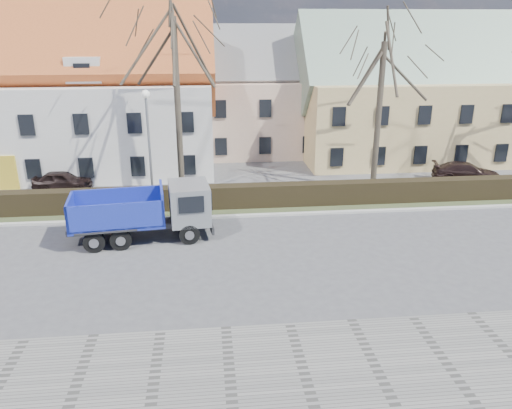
{
  "coord_description": "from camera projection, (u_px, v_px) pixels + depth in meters",
  "views": [
    {
      "loc": [
        -0.48,
        -20.78,
        9.88
      ],
      "look_at": [
        1.88,
        2.08,
        1.6
      ],
      "focal_mm": 35.0,
      "sensor_mm": 36.0,
      "label": 1
    }
  ],
  "objects": [
    {
      "name": "building_white",
      "position": [
        25.0,
        103.0,
        34.95
      ],
      "size": [
        26.8,
        10.8,
        9.5
      ],
      "primitive_type": null,
      "color": "silver",
      "rests_on": "ground"
    },
    {
      "name": "building_yellow",
      "position": [
        416.0,
        102.0,
        38.85
      ],
      "size": [
        18.8,
        10.8,
        8.5
      ],
      "primitive_type": null,
      "color": "tan",
      "rests_on": "ground"
    },
    {
      "name": "parked_car_b",
      "position": [
        466.0,
        172.0,
        33.27
      ],
      "size": [
        4.68,
        2.85,
        1.27
      ],
      "primitive_type": "imported",
      "rotation": [
        0.0,
        0.0,
        1.31
      ],
      "color": "black",
      "rests_on": "ground"
    },
    {
      "name": "tree_2",
      "position": [
        380.0,
        103.0,
        29.89
      ],
      "size": [
        8.0,
        8.0,
        11.0
      ],
      "primitive_type": null,
      "color": "#3A3328",
      "rests_on": "ground"
    },
    {
      "name": "hedge",
      "position": [
        216.0,
        198.0,
        28.23
      ],
      "size": [
        60.0,
        0.9,
        1.3
      ],
      "primitive_type": "cube",
      "color": "black",
      "rests_on": "ground"
    },
    {
      "name": "tree_1",
      "position": [
        177.0,
        91.0,
        28.46
      ],
      "size": [
        9.2,
        9.2,
        12.65
      ],
      "primitive_type": null,
      "color": "#3A3328",
      "rests_on": "ground"
    },
    {
      "name": "curb_far",
      "position": [
        217.0,
        217.0,
        27.12
      ],
      "size": [
        80.0,
        0.3,
        0.12
      ],
      "primitive_type": "cube",
      "color": "#AEACA6",
      "rests_on": "ground"
    },
    {
      "name": "ground",
      "position": [
        220.0,
        254.0,
        22.84
      ],
      "size": [
        120.0,
        120.0,
        0.0
      ],
      "primitive_type": "plane",
      "color": "#4A4A4D"
    },
    {
      "name": "parked_car_a",
      "position": [
        62.0,
        180.0,
        31.56
      ],
      "size": [
        3.69,
        1.67,
        1.23
      ],
      "primitive_type": "imported",
      "rotation": [
        0.0,
        0.0,
        1.51
      ],
      "color": "black",
      "rests_on": "ground"
    },
    {
      "name": "cart_frame",
      "position": [
        126.0,
        220.0,
        25.93
      ],
      "size": [
        0.78,
        0.47,
        0.69
      ],
      "primitive_type": null,
      "rotation": [
        0.0,
        0.0,
        -0.05
      ],
      "color": "silver",
      "rests_on": "ground"
    },
    {
      "name": "sidewalk_near",
      "position": [
        230.0,
        375.0,
        14.87
      ],
      "size": [
        80.0,
        5.0,
        0.08
      ],
      "primitive_type": "cube",
      "color": "gray",
      "rests_on": "ground"
    },
    {
      "name": "grass_strip",
      "position": [
        216.0,
        207.0,
        28.62
      ],
      "size": [
        80.0,
        3.0,
        0.1
      ],
      "primitive_type": "cube",
      "color": "#394426",
      "rests_on": "ground"
    },
    {
      "name": "dump_truck",
      "position": [
        137.0,
        213.0,
        23.94
      ],
      "size": [
        7.17,
        3.32,
        2.77
      ],
      "primitive_type": null,
      "rotation": [
        0.0,
        0.0,
        0.11
      ],
      "color": "navy",
      "rests_on": "ground"
    },
    {
      "name": "streetlight",
      "position": [
        150.0,
        149.0,
        27.91
      ],
      "size": [
        0.52,
        0.52,
        6.69
      ],
      "primitive_type": null,
      "color": "gray",
      "rests_on": "ground"
    },
    {
      "name": "building_pink",
      "position": [
        259.0,
        102.0,
        40.59
      ],
      "size": [
        10.8,
        8.8,
        8.0
      ],
      "primitive_type": null,
      "color": "#C9A68E",
      "rests_on": "ground"
    }
  ]
}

